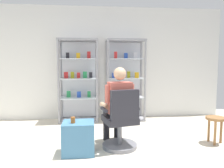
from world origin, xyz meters
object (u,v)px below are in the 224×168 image
object	(u,v)px
display_cabinet_left	(79,80)
storage_crate	(79,138)
office_chair	(121,124)
tea_glass	(73,120)
seated_shopkeeper	(117,103)
display_cabinet_right	(125,80)
wooden_stool	(215,123)

from	to	relation	value
display_cabinet_left	storage_crate	world-z (taller)	display_cabinet_left
office_chair	tea_glass	distance (m)	0.76
seated_shopkeeper	tea_glass	size ratio (longest dim) A/B	14.47
storage_crate	tea_glass	bearing A→B (deg)	-148.70
tea_glass	storage_crate	bearing A→B (deg)	31.30
display_cabinet_left	display_cabinet_right	distance (m)	1.10
display_cabinet_right	storage_crate	size ratio (longest dim) A/B	3.95
storage_crate	tea_glass	size ratio (longest dim) A/B	5.39
display_cabinet_left	tea_glass	distance (m)	2.00
seated_shopkeeper	tea_glass	xyz separation A→B (m)	(-0.69, -0.31, -0.19)
storage_crate	display_cabinet_left	bearing A→B (deg)	92.83
display_cabinet_left	display_cabinet_right	size ratio (longest dim) A/B	1.00
display_cabinet_left	storage_crate	size ratio (longest dim) A/B	3.95
display_cabinet_left	tea_glass	size ratio (longest dim) A/B	21.31
tea_glass	wooden_stool	bearing A→B (deg)	5.63
office_chair	tea_glass	bearing A→B (deg)	-168.13
office_chair	storage_crate	bearing A→B (deg)	-170.60
seated_shopkeeper	display_cabinet_right	bearing A→B (deg)	76.74
display_cabinet_right	wooden_stool	xyz separation A→B (m)	(1.27, -1.72, -0.60)
display_cabinet_left	wooden_stool	distance (m)	2.99
display_cabinet_right	display_cabinet_left	bearing A→B (deg)	179.94
display_cabinet_right	office_chair	bearing A→B (deg)	-100.99
display_cabinet_left	storage_crate	distance (m)	2.04
display_cabinet_left	seated_shopkeeper	distance (m)	1.81
display_cabinet_right	wooden_stool	size ratio (longest dim) A/B	4.21
storage_crate	wooden_stool	size ratio (longest dim) A/B	1.06
display_cabinet_left	wooden_stool	bearing A→B (deg)	-36.01
office_chair	wooden_stool	bearing A→B (deg)	2.75
display_cabinet_right	storage_crate	distance (m)	2.27
display_cabinet_right	wooden_stool	distance (m)	2.22
tea_glass	display_cabinet_left	bearing A→B (deg)	90.60
display_cabinet_right	wooden_stool	world-z (taller)	display_cabinet_right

